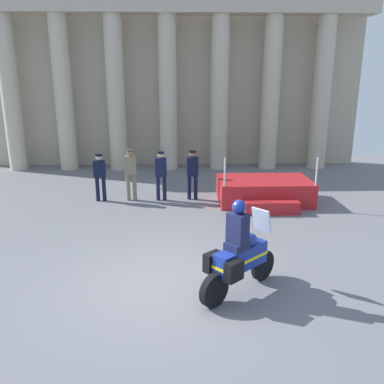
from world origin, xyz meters
The scene contains 8 objects.
ground_plane centered at (0.00, 0.00, 0.00)m, with size 28.00×28.00×0.00m, color slate.
colonnade_backdrop centered at (-0.13, 11.33, 3.94)m, with size 17.79×1.64×7.51m.
reviewing_stand centered at (3.16, 5.42, 0.38)m, with size 3.02×2.35×1.68m.
officer_in_row_0 centered at (-2.32, 5.79, 0.95)m, with size 0.39×0.24×1.61m.
officer_in_row_1 centered at (-1.29, 5.84, 1.04)m, with size 0.39×0.24×1.75m.
officer_in_row_2 centered at (-0.28, 5.79, 0.99)m, with size 0.39×0.24×1.68m.
officer_in_row_3 centered at (0.78, 5.87, 0.99)m, with size 0.39×0.24×1.69m.
motorcycle_with_rider centered at (1.43, -0.37, 0.79)m, with size 1.64×1.48×1.90m.
Camera 1 is at (0.33, -7.20, 4.01)m, focal length 37.16 mm.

